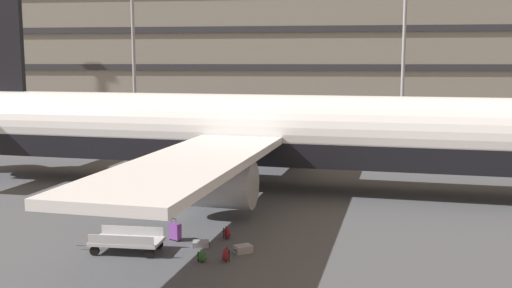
# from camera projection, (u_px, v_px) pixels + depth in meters

# --- Properties ---
(ground_plane) EXTENTS (600.00, 600.00, 0.00)m
(ground_plane) POSITION_uv_depth(u_px,v_px,m) (216.00, 183.00, 34.60)
(ground_plane) COLOR #424449
(terminal_structure) EXTENTS (167.56, 21.80, 17.19)m
(terminal_structure) POSITION_uv_depth(u_px,v_px,m) (280.00, 50.00, 77.72)
(terminal_structure) COLOR gray
(terminal_structure) RESTS_ON ground_plane
(airliner) EXTENTS (43.35, 35.16, 11.21)m
(airliner) POSITION_uv_depth(u_px,v_px,m) (261.00, 133.00, 32.96)
(airliner) COLOR silver
(airliner) RESTS_ON ground_plane
(light_mast_left) EXTENTS (1.80, 0.50, 19.00)m
(light_mast_left) POSITION_uv_depth(u_px,v_px,m) (133.00, 23.00, 62.62)
(light_mast_left) COLOR gray
(light_mast_left) RESTS_ON ground_plane
(light_mast_center_left) EXTENTS (1.80, 0.50, 19.51)m
(light_mast_center_left) POSITION_uv_depth(u_px,v_px,m) (405.00, 18.00, 59.14)
(light_mast_center_left) COLOR gray
(light_mast_center_left) RESTS_ON ground_plane
(suitcase_navy) EXTENTS (0.70, 0.58, 0.20)m
(suitcase_navy) POSITION_uv_depth(u_px,v_px,m) (201.00, 244.00, 22.67)
(suitcase_navy) COLOR gray
(suitcase_navy) RESTS_ON ground_plane
(suitcase_small) EXTENTS (0.53, 0.46, 0.91)m
(suitcase_small) POSITION_uv_depth(u_px,v_px,m) (175.00, 231.00, 23.41)
(suitcase_small) COLOR #72388C
(suitcase_small) RESTS_ON ground_plane
(suitcase_laid_flat) EXTENTS (0.79, 0.74, 0.28)m
(suitcase_laid_flat) POSITION_uv_depth(u_px,v_px,m) (243.00, 249.00, 21.93)
(suitcase_laid_flat) COLOR gray
(suitcase_laid_flat) RESTS_ON ground_plane
(backpack_upright) EXTENTS (0.38, 0.40, 0.55)m
(backpack_upright) POSITION_uv_depth(u_px,v_px,m) (227.00, 233.00, 23.57)
(backpack_upright) COLOR maroon
(backpack_upright) RESTS_ON ground_plane
(backpack_silver) EXTENTS (0.35, 0.39, 0.48)m
(backpack_silver) POSITION_uv_depth(u_px,v_px,m) (202.00, 257.00, 20.85)
(backpack_silver) COLOR #264C26
(backpack_silver) RESTS_ON ground_plane
(backpack_scuffed) EXTENTS (0.35, 0.39, 0.55)m
(backpack_scuffed) POSITION_uv_depth(u_px,v_px,m) (225.00, 255.00, 20.90)
(backpack_scuffed) COLOR maroon
(backpack_scuffed) RESTS_ON ground_plane
(baggage_cart) EXTENTS (3.31, 1.35, 0.82)m
(baggage_cart) POSITION_uv_depth(u_px,v_px,m) (127.00, 241.00, 21.95)
(baggage_cart) COLOR #B7B7BC
(baggage_cart) RESTS_ON ground_plane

